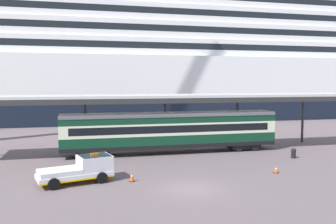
% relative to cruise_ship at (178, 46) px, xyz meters
% --- Properties ---
extents(ground_plane, '(400.00, 400.00, 0.00)m').
position_rel_cruise_ship_xyz_m(ground_plane, '(-12.22, -48.75, -14.47)').
color(ground_plane, '#65555A').
extents(cruise_ship, '(164.40, 22.75, 43.36)m').
position_rel_cruise_ship_xyz_m(cruise_ship, '(0.00, 0.00, 0.00)').
color(cruise_ship, black).
rests_on(cruise_ship, ground).
extents(platform_canopy, '(42.24, 5.09, 5.91)m').
position_rel_cruise_ship_xyz_m(platform_canopy, '(-10.47, -35.82, -8.82)').
color(platform_canopy, silver).
rests_on(platform_canopy, ground).
extents(train_carriage, '(21.83, 2.81, 4.11)m').
position_rel_cruise_ship_xyz_m(train_carriage, '(-10.47, -36.24, -12.16)').
color(train_carriage, black).
rests_on(train_carriage, ground).
extents(service_truck, '(5.55, 3.32, 2.02)m').
position_rel_cruise_ship_xyz_m(service_truck, '(-19.33, -45.25, -13.48)').
color(service_truck, white).
rests_on(service_truck, ground).
extents(traffic_cone_near, '(0.36, 0.36, 0.73)m').
position_rel_cruise_ship_xyz_m(traffic_cone_near, '(-15.83, -45.94, -14.11)').
color(traffic_cone_near, black).
rests_on(traffic_cone_near, ground).
extents(traffic_cone_mid, '(0.36, 0.36, 0.62)m').
position_rel_cruise_ship_xyz_m(traffic_cone_mid, '(-4.36, -46.18, -14.17)').
color(traffic_cone_mid, black).
rests_on(traffic_cone_mid, ground).
extents(quay_bollard, '(0.48, 0.48, 0.96)m').
position_rel_cruise_ship_xyz_m(quay_bollard, '(0.18, -41.51, -13.95)').
color(quay_bollard, black).
rests_on(quay_bollard, ground).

